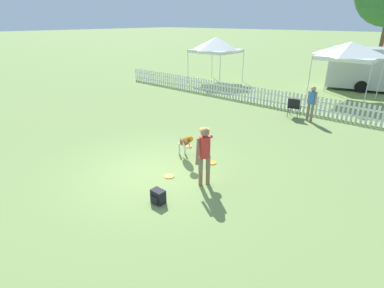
% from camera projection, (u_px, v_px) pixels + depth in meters
% --- Properties ---
extents(ground_plane, '(240.00, 240.00, 0.00)m').
position_uv_depth(ground_plane, '(152.00, 174.00, 8.36)').
color(ground_plane, olive).
extents(handler_person, '(0.77, 0.98, 1.57)m').
position_uv_depth(handler_person, '(204.00, 149.00, 7.49)').
color(handler_person, '#8C664C').
rests_on(handler_person, ground_plane).
extents(leaping_dog, '(1.02, 0.69, 0.90)m').
position_uv_depth(leaping_dog, '(185.00, 142.00, 9.09)').
color(leaping_dog, brown).
rests_on(leaping_dog, ground_plane).
extents(frisbee_near_handler, '(0.26, 0.26, 0.02)m').
position_uv_depth(frisbee_near_handler, '(169.00, 176.00, 8.20)').
color(frisbee_near_handler, orange).
rests_on(frisbee_near_handler, ground_plane).
extents(frisbee_near_dog, '(0.26, 0.26, 0.02)m').
position_uv_depth(frisbee_near_dog, '(188.00, 146.00, 10.13)').
color(frisbee_near_dog, orange).
rests_on(frisbee_near_dog, ground_plane).
extents(frisbee_midfield, '(0.26, 0.26, 0.02)m').
position_uv_depth(frisbee_midfield, '(212.00, 163.00, 8.97)').
color(frisbee_midfield, orange).
rests_on(frisbee_midfield, ground_plane).
extents(backpack_on_grass, '(0.32, 0.26, 0.33)m').
position_uv_depth(backpack_on_grass, '(158.00, 196.00, 6.99)').
color(backpack_on_grass, black).
rests_on(backpack_on_grass, ground_plane).
extents(picket_fence, '(22.67, 0.04, 0.84)m').
position_uv_depth(picket_fence, '(287.00, 100.00, 14.22)').
color(picket_fence, white).
rests_on(picket_fence, ground_plane).
extents(folding_chair_blue_left, '(0.58, 0.60, 0.85)m').
position_uv_depth(folding_chair_blue_left, '(294.00, 106.00, 13.00)').
color(folding_chair_blue_left, '#333338').
rests_on(folding_chair_blue_left, ground_plane).
extents(canopy_tent_main, '(2.70, 2.70, 2.94)m').
position_uv_depth(canopy_tent_main, '(216.00, 45.00, 19.66)').
color(canopy_tent_main, silver).
rests_on(canopy_tent_main, ground_plane).
extents(canopy_tent_secondary, '(2.81, 2.81, 2.96)m').
position_uv_depth(canopy_tent_secondary, '(350.00, 51.00, 15.24)').
color(canopy_tent_secondary, silver).
rests_on(canopy_tent_secondary, ground_plane).
extents(spectator_standing, '(0.41, 0.27, 1.48)m').
position_uv_depth(spectator_standing, '(312.00, 101.00, 12.35)').
color(spectator_standing, '#7A705B').
rests_on(spectator_standing, ground_plane).
extents(equipment_trailer, '(6.09, 3.46, 2.44)m').
position_uv_depth(equipment_trailer, '(376.00, 68.00, 17.83)').
color(equipment_trailer, '#B7B7B7').
rests_on(equipment_trailer, ground_plane).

